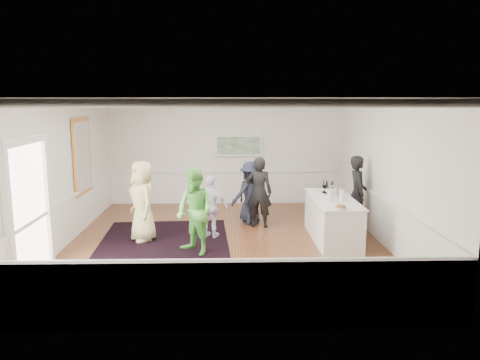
{
  "coord_description": "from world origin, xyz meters",
  "views": [
    {
      "loc": [
        0.07,
        -10.03,
        3.2
      ],
      "look_at": [
        0.34,
        0.2,
        1.39
      ],
      "focal_mm": 35.0,
      "sensor_mm": 36.0,
      "label": 1
    }
  ],
  "objects_px": {
    "guest_tan": "(142,201)",
    "guest_dark_a": "(251,193)",
    "serving_table": "(332,219)",
    "bartender": "(357,193)",
    "guest_dark_b": "(259,192)",
    "guest_navy": "(250,194)",
    "guest_lilac": "(211,207)",
    "guest_green": "(195,212)",
    "ice_bucket": "(333,191)",
    "nut_bowl": "(341,207)"
  },
  "relations": [
    {
      "from": "bartender",
      "to": "guest_tan",
      "type": "bearing_deg",
      "value": 100.82
    },
    {
      "from": "guest_green",
      "to": "ice_bucket",
      "type": "bearing_deg",
      "value": 66.43
    },
    {
      "from": "ice_bucket",
      "to": "guest_dark_b",
      "type": "bearing_deg",
      "value": 150.13
    },
    {
      "from": "guest_lilac",
      "to": "guest_navy",
      "type": "xyz_separation_m",
      "value": [
        0.97,
        1.36,
        0.02
      ]
    },
    {
      "from": "bartender",
      "to": "guest_dark_b",
      "type": "xyz_separation_m",
      "value": [
        -2.36,
        0.35,
        -0.03
      ]
    },
    {
      "from": "guest_green",
      "to": "guest_dark_b",
      "type": "distance_m",
      "value": 2.47
    },
    {
      "from": "guest_tan",
      "to": "guest_dark_b",
      "type": "bearing_deg",
      "value": 81.94
    },
    {
      "from": "guest_tan",
      "to": "guest_dark_a",
      "type": "distance_m",
      "value": 2.83
    },
    {
      "from": "serving_table",
      "to": "guest_lilac",
      "type": "distance_m",
      "value": 2.77
    },
    {
      "from": "guest_tan",
      "to": "guest_lilac",
      "type": "bearing_deg",
      "value": 66.68
    },
    {
      "from": "serving_table",
      "to": "guest_dark_a",
      "type": "height_order",
      "value": "guest_dark_a"
    },
    {
      "from": "serving_table",
      "to": "guest_dark_a",
      "type": "relative_size",
      "value": 1.49
    },
    {
      "from": "nut_bowl",
      "to": "serving_table",
      "type": "bearing_deg",
      "value": 85.92
    },
    {
      "from": "guest_green",
      "to": "guest_tan",
      "type": "bearing_deg",
      "value": -170.22
    },
    {
      "from": "guest_dark_a",
      "to": "bartender",
      "type": "bearing_deg",
      "value": 143.07
    },
    {
      "from": "guest_tan",
      "to": "ice_bucket",
      "type": "bearing_deg",
      "value": 62.1
    },
    {
      "from": "ice_bucket",
      "to": "guest_green",
      "type": "bearing_deg",
      "value": -161.0
    },
    {
      "from": "guest_lilac",
      "to": "guest_tan",
      "type": "bearing_deg",
      "value": 27.22
    },
    {
      "from": "guest_tan",
      "to": "guest_green",
      "type": "distance_m",
      "value": 1.56
    },
    {
      "from": "guest_lilac",
      "to": "guest_green",
      "type": "bearing_deg",
      "value": 96.53
    },
    {
      "from": "guest_dark_a",
      "to": "guest_dark_b",
      "type": "height_order",
      "value": "guest_dark_b"
    },
    {
      "from": "bartender",
      "to": "guest_lilac",
      "type": "distance_m",
      "value": 3.57
    },
    {
      "from": "guest_navy",
      "to": "guest_dark_a",
      "type": "bearing_deg",
      "value": 124.73
    },
    {
      "from": "guest_green",
      "to": "nut_bowl",
      "type": "height_order",
      "value": "guest_green"
    },
    {
      "from": "guest_green",
      "to": "guest_dark_a",
      "type": "height_order",
      "value": "guest_green"
    },
    {
      "from": "guest_lilac",
      "to": "guest_dark_a",
      "type": "height_order",
      "value": "guest_dark_a"
    },
    {
      "from": "serving_table",
      "to": "guest_navy",
      "type": "distance_m",
      "value": 2.43
    },
    {
      "from": "ice_bucket",
      "to": "serving_table",
      "type": "bearing_deg",
      "value": -102.84
    },
    {
      "from": "guest_lilac",
      "to": "ice_bucket",
      "type": "height_order",
      "value": "guest_lilac"
    },
    {
      "from": "guest_dark_b",
      "to": "ice_bucket",
      "type": "relative_size",
      "value": 6.81
    },
    {
      "from": "nut_bowl",
      "to": "guest_dark_b",
      "type": "bearing_deg",
      "value": 124.52
    },
    {
      "from": "serving_table",
      "to": "guest_tan",
      "type": "distance_m",
      "value": 4.29
    },
    {
      "from": "ice_bucket",
      "to": "nut_bowl",
      "type": "xyz_separation_m",
      "value": [
        -0.13,
        -1.25,
        -0.08
      ]
    },
    {
      "from": "guest_green",
      "to": "nut_bowl",
      "type": "distance_m",
      "value": 2.97
    },
    {
      "from": "serving_table",
      "to": "bartender",
      "type": "relative_size",
      "value": 1.31
    },
    {
      "from": "guest_dark_a",
      "to": "guest_navy",
      "type": "relative_size",
      "value": 1.09
    },
    {
      "from": "guest_dark_b",
      "to": "guest_lilac",
      "type": "bearing_deg",
      "value": 50.44
    },
    {
      "from": "guest_tan",
      "to": "nut_bowl",
      "type": "height_order",
      "value": "guest_tan"
    },
    {
      "from": "guest_dark_b",
      "to": "guest_navy",
      "type": "relative_size",
      "value": 1.19
    },
    {
      "from": "bartender",
      "to": "serving_table",
      "type": "bearing_deg",
      "value": 139.43
    },
    {
      "from": "bartender",
      "to": "ice_bucket",
      "type": "bearing_deg",
      "value": 131.87
    },
    {
      "from": "bartender",
      "to": "guest_green",
      "type": "relative_size",
      "value": 1.03
    },
    {
      "from": "guest_dark_a",
      "to": "guest_dark_b",
      "type": "distance_m",
      "value": 0.33
    },
    {
      "from": "bartender",
      "to": "guest_green",
      "type": "height_order",
      "value": "bartender"
    },
    {
      "from": "guest_dark_b",
      "to": "ice_bucket",
      "type": "distance_m",
      "value": 1.9
    },
    {
      "from": "serving_table",
      "to": "nut_bowl",
      "type": "distance_m",
      "value": 1.15
    },
    {
      "from": "guest_tan",
      "to": "ice_bucket",
      "type": "distance_m",
      "value": 4.33
    },
    {
      "from": "serving_table",
      "to": "guest_green",
      "type": "height_order",
      "value": "guest_green"
    },
    {
      "from": "guest_dark_a",
      "to": "guest_dark_b",
      "type": "bearing_deg",
      "value": 102.17
    },
    {
      "from": "guest_tan",
      "to": "guest_dark_a",
      "type": "bearing_deg",
      "value": 88.28
    }
  ]
}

